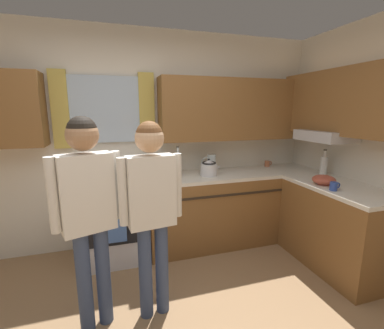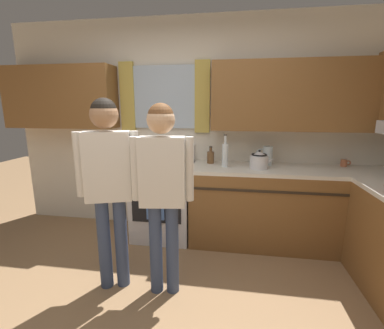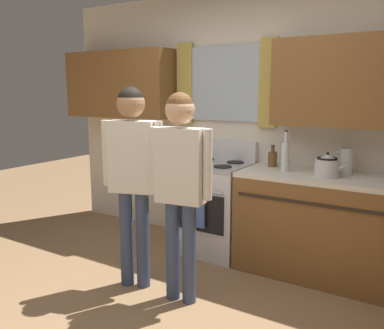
{
  "view_description": "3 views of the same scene",
  "coord_description": "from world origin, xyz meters",
  "px_view_note": "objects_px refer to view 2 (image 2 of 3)",
  "views": [
    {
      "loc": [
        -0.27,
        -1.43,
        1.67
      ],
      "look_at": [
        0.44,
        0.89,
        1.18
      ],
      "focal_mm": 24.97,
      "sensor_mm": 36.0,
      "label": 1
    },
    {
      "loc": [
        0.55,
        -1.46,
        1.57
      ],
      "look_at": [
        0.21,
        0.73,
        1.09
      ],
      "focal_mm": 25.06,
      "sensor_mm": 36.0,
      "label": 2
    },
    {
      "loc": [
        1.59,
        -1.89,
        1.6
      ],
      "look_at": [
        -0.02,
        0.73,
        1.04
      ],
      "focal_mm": 37.66,
      "sensor_mm": 36.0,
      "label": 3
    }
  ],
  "objects_px": {
    "stovetop_kettle": "(259,160)",
    "adult_left": "(108,174)",
    "adult_in_plaid": "(162,179)",
    "cup_terracotta": "(344,163)",
    "bottle_tall_clear": "(225,154)",
    "water_pitcher": "(267,155)",
    "stove_oven": "(164,199)",
    "bottle_squat_brown": "(211,157)"
  },
  "relations": [
    {
      "from": "water_pitcher",
      "to": "cup_terracotta",
      "type": "bearing_deg",
      "value": 3.35
    },
    {
      "from": "stove_oven",
      "to": "adult_left",
      "type": "bearing_deg",
      "value": -100.45
    },
    {
      "from": "bottle_tall_clear",
      "to": "adult_in_plaid",
      "type": "relative_size",
      "value": 0.23
    },
    {
      "from": "bottle_tall_clear",
      "to": "adult_left",
      "type": "height_order",
      "value": "adult_left"
    },
    {
      "from": "stove_oven",
      "to": "bottle_squat_brown",
      "type": "bearing_deg",
      "value": 13.31
    },
    {
      "from": "cup_terracotta",
      "to": "stovetop_kettle",
      "type": "relative_size",
      "value": 0.4
    },
    {
      "from": "stove_oven",
      "to": "cup_terracotta",
      "type": "bearing_deg",
      "value": 5.3
    },
    {
      "from": "bottle_tall_clear",
      "to": "cup_terracotta",
      "type": "bearing_deg",
      "value": 9.59
    },
    {
      "from": "cup_terracotta",
      "to": "stovetop_kettle",
      "type": "height_order",
      "value": "stovetop_kettle"
    },
    {
      "from": "bottle_tall_clear",
      "to": "adult_in_plaid",
      "type": "bearing_deg",
      "value": -115.04
    },
    {
      "from": "stove_oven",
      "to": "water_pitcher",
      "type": "xyz_separation_m",
      "value": [
        1.2,
        0.14,
        0.54
      ]
    },
    {
      "from": "stovetop_kettle",
      "to": "water_pitcher",
      "type": "bearing_deg",
      "value": 63.11
    },
    {
      "from": "bottle_tall_clear",
      "to": "cup_terracotta",
      "type": "relative_size",
      "value": 3.37
    },
    {
      "from": "stovetop_kettle",
      "to": "adult_in_plaid",
      "type": "relative_size",
      "value": 0.17
    },
    {
      "from": "bottle_squat_brown",
      "to": "cup_terracotta",
      "type": "xyz_separation_m",
      "value": [
        1.51,
        0.06,
        -0.04
      ]
    },
    {
      "from": "stove_oven",
      "to": "bottle_tall_clear",
      "type": "relative_size",
      "value": 3.0
    },
    {
      "from": "adult_in_plaid",
      "to": "cup_terracotta",
      "type": "bearing_deg",
      "value": 33.91
    },
    {
      "from": "cup_terracotta",
      "to": "bottle_squat_brown",
      "type": "bearing_deg",
      "value": -177.71
    },
    {
      "from": "bottle_squat_brown",
      "to": "bottle_tall_clear",
      "type": "xyz_separation_m",
      "value": [
        0.18,
        -0.17,
        0.06
      ]
    },
    {
      "from": "adult_in_plaid",
      "to": "stove_oven",
      "type": "bearing_deg",
      "value": 105.0
    },
    {
      "from": "adult_left",
      "to": "adult_in_plaid",
      "type": "distance_m",
      "value": 0.46
    },
    {
      "from": "adult_left",
      "to": "bottle_tall_clear",
      "type": "bearing_deg",
      "value": 46.83
    },
    {
      "from": "water_pitcher",
      "to": "adult_in_plaid",
      "type": "xyz_separation_m",
      "value": [
        -0.93,
        -1.16,
        -0.01
      ]
    },
    {
      "from": "stove_oven",
      "to": "adult_left",
      "type": "xyz_separation_m",
      "value": [
        -0.19,
        -1.01,
        0.56
      ]
    },
    {
      "from": "bottle_tall_clear",
      "to": "adult_left",
      "type": "xyz_separation_m",
      "value": [
        -0.92,
        -0.98,
        -0.01
      ]
    },
    {
      "from": "bottle_squat_brown",
      "to": "bottle_tall_clear",
      "type": "height_order",
      "value": "bottle_tall_clear"
    },
    {
      "from": "water_pitcher",
      "to": "adult_left",
      "type": "xyz_separation_m",
      "value": [
        -1.39,
        -1.15,
        0.02
      ]
    },
    {
      "from": "stove_oven",
      "to": "bottle_tall_clear",
      "type": "xyz_separation_m",
      "value": [
        0.73,
        -0.03,
        0.57
      ]
    },
    {
      "from": "bottle_squat_brown",
      "to": "stovetop_kettle",
      "type": "height_order",
      "value": "stovetop_kettle"
    },
    {
      "from": "cup_terracotta",
      "to": "stovetop_kettle",
      "type": "distance_m",
      "value": 1.0
    },
    {
      "from": "cup_terracotta",
      "to": "water_pitcher",
      "type": "distance_m",
      "value": 0.86
    },
    {
      "from": "stove_oven",
      "to": "bottle_tall_clear",
      "type": "bearing_deg",
      "value": -2.69
    },
    {
      "from": "stove_oven",
      "to": "water_pitcher",
      "type": "height_order",
      "value": "water_pitcher"
    },
    {
      "from": "adult_left",
      "to": "stovetop_kettle",
      "type": "bearing_deg",
      "value": 36.31
    },
    {
      "from": "stovetop_kettle",
      "to": "water_pitcher",
      "type": "height_order",
      "value": "water_pitcher"
    },
    {
      "from": "bottle_squat_brown",
      "to": "water_pitcher",
      "type": "relative_size",
      "value": 0.93
    },
    {
      "from": "bottle_tall_clear",
      "to": "stovetop_kettle",
      "type": "distance_m",
      "value": 0.38
    },
    {
      "from": "stove_oven",
      "to": "cup_terracotta",
      "type": "relative_size",
      "value": 10.11
    },
    {
      "from": "stovetop_kettle",
      "to": "adult_left",
      "type": "height_order",
      "value": "adult_left"
    },
    {
      "from": "water_pitcher",
      "to": "stovetop_kettle",
      "type": "bearing_deg",
      "value": -116.89
    },
    {
      "from": "bottle_squat_brown",
      "to": "adult_left",
      "type": "xyz_separation_m",
      "value": [
        -0.74,
        -1.14,
        0.05
      ]
    },
    {
      "from": "bottle_tall_clear",
      "to": "water_pitcher",
      "type": "bearing_deg",
      "value": 20.24
    }
  ]
}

